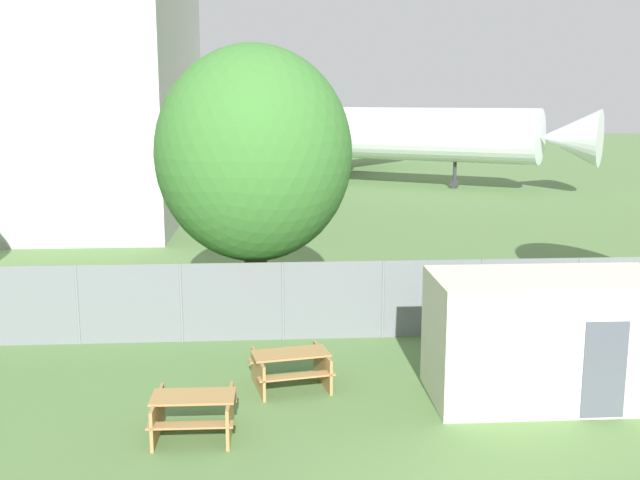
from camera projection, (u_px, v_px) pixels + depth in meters
name	position (u px, v px, depth m)	size (l,w,h in m)	color
perimeter_fence	(383.00, 299.00, 19.03)	(56.07, 0.07, 2.02)	slate
airplane	(314.00, 133.00, 55.39)	(36.11, 29.88, 10.87)	silver
portable_cabin	(547.00, 338.00, 15.13)	(4.70, 2.32, 2.56)	beige
picnic_bench_near_cabin	(291.00, 366.00, 15.85)	(1.84, 1.68, 0.76)	#A37A47
picnic_bench_open_grass	(194.00, 411.00, 13.57)	(1.53, 1.42, 0.76)	#A37A47
tree_far_right	(254.00, 155.00, 19.21)	(5.06, 5.06, 7.43)	#4C3823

